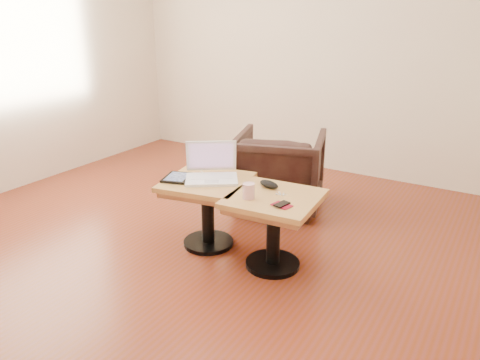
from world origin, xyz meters
The scene contains 11 objects.
room_shell centered at (0.00, 0.00, 1.35)m, with size 4.52×4.52×2.71m.
side_table_left centered at (0.03, 0.12, 0.38)m, with size 0.66×0.66×0.51m.
side_table_right centered at (0.58, 0.09, 0.38)m, with size 0.61×0.61×0.51m.
laptop centered at (0.05, 0.16, 0.56)m, with size 0.47×0.46×0.26m.
tablet centered at (-0.16, 0.03, 0.52)m, with size 0.24×0.27×0.02m.
charging_adapter centered at (-0.20, 0.31, 0.52)m, with size 0.04×0.04×0.02m, color white.
glasses_case centered at (0.48, 0.21, 0.54)m, with size 0.16×0.07×0.05m, color black.
striped_cup centered at (0.46, -0.02, 0.56)m, with size 0.08×0.08×0.10m, color #E0697F.
earbuds_tangle centered at (0.61, 0.14, 0.52)m, with size 0.07×0.05×0.01m.
phone_on_sleeve centered at (0.70, -0.02, 0.52)m, with size 0.13×0.11×0.01m.
armchair centered at (0.15, 1.03, 0.34)m, with size 0.72×0.74×0.67m, color black.
Camera 1 is at (1.86, -2.41, 1.65)m, focal length 35.00 mm.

